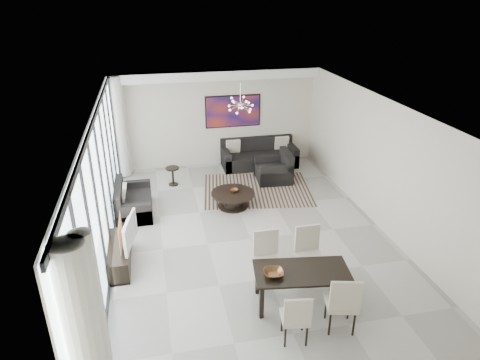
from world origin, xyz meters
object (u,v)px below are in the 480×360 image
object	(u,v)px
sofa_main	(259,157)
tv_console	(120,255)
television	(125,232)
dining_table	(302,275)
coffee_table	(233,199)

from	to	relation	value
sofa_main	tv_console	xyz separation A→B (m)	(-3.98, -4.44, -0.06)
tv_console	television	size ratio (longest dim) A/B	1.46
dining_table	sofa_main	bearing A→B (deg)	82.06
sofa_main	television	xyz separation A→B (m)	(-3.82, -4.43, 0.44)
tv_console	television	distance (m)	0.52
tv_console	television	xyz separation A→B (m)	(0.16, 0.00, 0.50)
coffee_table	tv_console	distance (m)	3.31
coffee_table	sofa_main	xyz separation A→B (m)	(1.31, 2.49, 0.06)
coffee_table	dining_table	bearing A→B (deg)	-83.39
coffee_table	tv_console	world-z (taller)	tv_console
coffee_table	tv_console	bearing A→B (deg)	-143.90
sofa_main	television	distance (m)	5.87
sofa_main	television	size ratio (longest dim) A/B	2.33
tv_console	television	world-z (taller)	television
tv_console	dining_table	size ratio (longest dim) A/B	0.83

